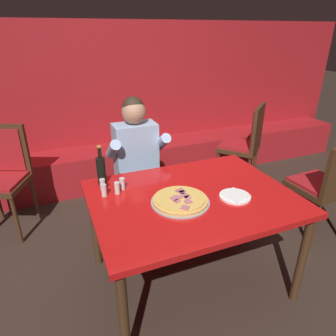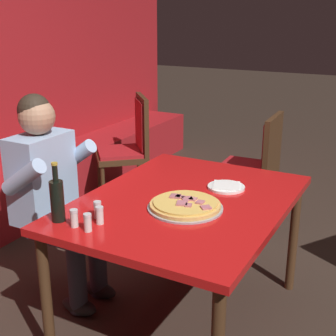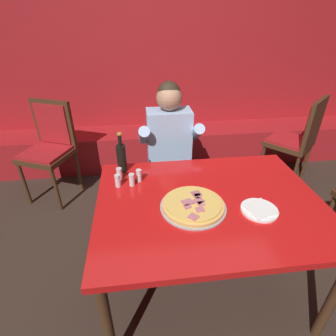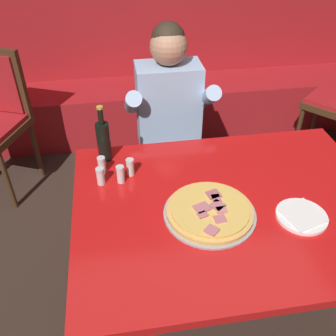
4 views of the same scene
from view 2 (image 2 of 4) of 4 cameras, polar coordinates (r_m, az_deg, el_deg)
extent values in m
plane|color=#33261E|center=(2.88, 1.96, -17.95)|extent=(24.00, 24.00, 0.00)
cylinder|color=#422816|center=(3.07, 15.04, -8.24)|extent=(0.06, 0.06, 0.72)
cylinder|color=#422816|center=(2.47, -14.62, -15.25)|extent=(0.06, 0.06, 0.72)
cylinder|color=#422816|center=(3.36, -0.21, -5.19)|extent=(0.06, 0.06, 0.72)
cube|color=red|center=(2.51, 2.14, -4.22)|extent=(1.36, 1.03, 0.04)
cylinder|color=#9E9EA3|center=(2.38, 2.11, -4.85)|extent=(0.39, 0.39, 0.01)
cylinder|color=#DBA856|center=(2.38, 2.11, -4.54)|extent=(0.36, 0.36, 0.02)
cylinder|color=#E0B251|center=(2.37, 2.12, -4.23)|extent=(0.33, 0.33, 0.01)
cube|color=#B76670|center=(2.42, 1.49, -3.53)|extent=(0.04, 0.05, 0.01)
cube|color=#A85B66|center=(2.43, 0.90, -3.45)|extent=(0.07, 0.07, 0.01)
cube|color=#B76670|center=(2.34, 1.73, -4.31)|extent=(0.08, 0.07, 0.01)
cube|color=#B76670|center=(2.32, 2.52, -4.55)|extent=(0.05, 0.04, 0.01)
cube|color=#B76670|center=(2.30, 4.66, -4.81)|extent=(0.07, 0.07, 0.01)
cube|color=#C6757A|center=(2.39, 3.06, -3.80)|extent=(0.04, 0.04, 0.01)
cube|color=#B76670|center=(2.40, 2.36, -3.75)|extent=(0.07, 0.07, 0.01)
cube|color=#B76670|center=(2.36, 3.93, -4.16)|extent=(0.05, 0.04, 0.01)
cylinder|color=white|center=(2.67, 7.11, -2.32)|extent=(0.21, 0.21, 0.01)
cube|color=white|center=(2.67, 7.12, -2.12)|extent=(0.19, 0.19, 0.01)
cylinder|color=black|center=(2.27, -13.34, -3.96)|extent=(0.07, 0.07, 0.20)
cylinder|color=black|center=(2.23, -13.60, -0.62)|extent=(0.03, 0.03, 0.08)
cylinder|color=#B29933|center=(2.21, -13.69, 0.50)|extent=(0.03, 0.03, 0.01)
cylinder|color=silver|center=(2.22, -11.36, -6.19)|extent=(0.04, 0.04, 0.07)
cylinder|color=silver|center=(2.23, -11.34, -6.53)|extent=(0.03, 0.03, 0.04)
cylinder|color=silver|center=(2.20, -11.43, -5.17)|extent=(0.04, 0.04, 0.01)
cylinder|color=silver|center=(2.29, -8.57, -5.22)|extent=(0.04, 0.04, 0.07)
cylinder|color=#B23323|center=(2.30, -8.55, -5.55)|extent=(0.03, 0.03, 0.04)
cylinder|color=silver|center=(2.27, -8.62, -4.23)|extent=(0.04, 0.04, 0.01)
cylinder|color=silver|center=(2.17, -9.75, -6.74)|extent=(0.04, 0.04, 0.07)
cylinder|color=#516B33|center=(2.17, -9.73, -7.08)|extent=(0.03, 0.03, 0.04)
cylinder|color=silver|center=(2.15, -9.81, -5.70)|extent=(0.04, 0.04, 0.01)
cylinder|color=silver|center=(2.23, -8.32, -5.89)|extent=(0.04, 0.04, 0.07)
cylinder|color=#28231E|center=(2.24, -8.30, -6.22)|extent=(0.03, 0.03, 0.04)
cylinder|color=silver|center=(2.21, -8.37, -4.87)|extent=(0.04, 0.04, 0.01)
ellipsoid|color=black|center=(2.95, -10.78, -16.20)|extent=(0.11, 0.24, 0.09)
ellipsoid|color=black|center=(3.08, -8.39, -14.44)|extent=(0.11, 0.24, 0.09)
cylinder|color=#282833|center=(2.85, -11.01, -13.14)|extent=(0.11, 0.11, 0.43)
cylinder|color=#282833|center=(2.99, -8.56, -11.45)|extent=(0.11, 0.11, 0.43)
cube|color=#282833|center=(2.84, -11.66, -6.86)|extent=(0.34, 0.40, 0.12)
cube|color=#9EBCE0|center=(2.87, -15.09, -1.07)|extent=(0.38, 0.22, 0.52)
cylinder|color=#9EBCE0|center=(2.64, -17.18, -1.11)|extent=(0.09, 0.30, 0.25)
cylinder|color=#9EBCE0|center=(2.95, -11.19, 1.39)|extent=(0.09, 0.30, 0.25)
sphere|color=tan|center=(2.77, -15.71, 6.05)|extent=(0.21, 0.21, 0.21)
sphere|color=#2D2319|center=(2.78, -16.00, 6.78)|extent=(0.19, 0.19, 0.19)
cylinder|color=#422816|center=(4.49, -8.35, -1.04)|extent=(0.04, 0.04, 0.45)
cylinder|color=#422816|center=(4.13, -7.90, -2.76)|extent=(0.04, 0.04, 0.45)
cylinder|color=#422816|center=(4.53, -3.56, -0.70)|extent=(0.04, 0.04, 0.45)
cylinder|color=#422816|center=(4.18, -2.70, -2.36)|extent=(0.04, 0.04, 0.45)
cube|color=#422816|center=(4.25, -5.73, 1.47)|extent=(0.62, 0.62, 0.05)
cube|color=#A3191E|center=(4.24, -5.75, 1.99)|extent=(0.57, 0.57, 0.03)
cube|color=#422816|center=(4.20, -3.14, 5.33)|extent=(0.36, 0.32, 0.51)
cube|color=#A3191E|center=(4.20, -3.48, 5.32)|extent=(0.29, 0.26, 0.43)
cylinder|color=#422816|center=(4.12, 7.52, -2.69)|extent=(0.04, 0.04, 0.46)
cylinder|color=#422816|center=(3.79, 5.68, -4.57)|extent=(0.04, 0.04, 0.46)
cylinder|color=#422816|center=(4.03, 12.65, -3.49)|extent=(0.04, 0.04, 0.46)
cylinder|color=#422816|center=(3.69, 11.25, -5.51)|extent=(0.04, 0.04, 0.46)
cube|color=#422816|center=(3.81, 9.47, -0.44)|extent=(0.46, 0.46, 0.05)
cube|color=#A3191E|center=(3.80, 9.51, 0.13)|extent=(0.42, 0.42, 0.03)
cube|color=#422816|center=(3.69, 12.65, 2.79)|extent=(0.44, 0.06, 0.45)
cube|color=#A3191E|center=(3.70, 12.27, 2.84)|extent=(0.36, 0.04, 0.38)
camera|label=1|loc=(1.38, 54.76, 14.29)|focal=32.00mm
camera|label=3|loc=(1.69, 37.01, 15.96)|focal=28.00mm
camera|label=4|loc=(1.63, 34.89, 20.72)|focal=40.00mm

